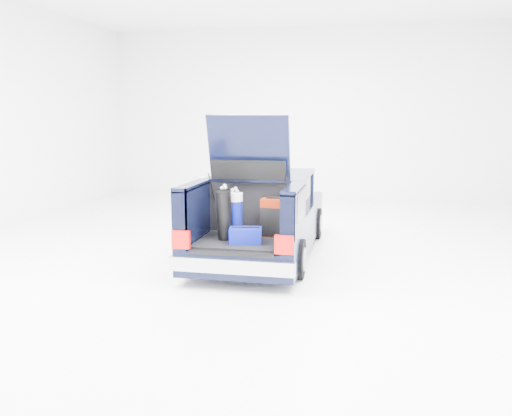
% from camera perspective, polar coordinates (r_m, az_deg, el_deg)
% --- Properties ---
extents(ground, '(14.00, 14.00, 0.00)m').
position_cam_1_polar(ground, '(9.74, 0.61, -4.86)').
color(ground, white).
rests_on(ground, ground).
extents(car, '(1.87, 4.65, 2.47)m').
position_cam_1_polar(car, '(9.70, 0.74, -0.85)').
color(car, black).
rests_on(car, ground).
extents(red_suitcase, '(0.39, 0.26, 0.62)m').
position_cam_1_polar(red_suitcase, '(8.38, 1.85, -1.02)').
color(red_suitcase, '#6D1603').
rests_on(red_suitcase, car).
extents(black_golf_bag, '(0.33, 0.35, 0.84)m').
position_cam_1_polar(black_golf_bag, '(8.14, -3.35, -0.75)').
color(black_golf_bag, black).
rests_on(black_golf_bag, car).
extents(blue_golf_bag, '(0.31, 0.31, 0.78)m').
position_cam_1_polar(blue_golf_bag, '(8.29, -2.19, -0.71)').
color(blue_golf_bag, black).
rests_on(blue_golf_bag, car).
extents(blue_duffel, '(0.52, 0.39, 0.25)m').
position_cam_1_polar(blue_duffel, '(7.96, -1.11, -2.90)').
color(blue_duffel, '#050B71').
rests_on(blue_duffel, car).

